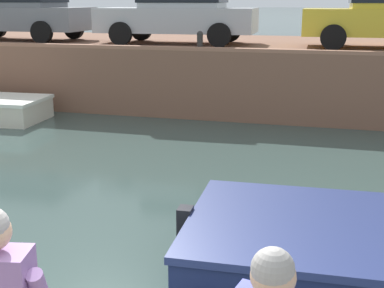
% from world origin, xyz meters
% --- Properties ---
extents(ground_plane, '(400.00, 400.00, 0.00)m').
position_xyz_m(ground_plane, '(0.00, 4.73, 0.00)').
color(ground_plane, '#384C47').
extents(far_quay_wall, '(60.00, 6.00, 1.64)m').
position_xyz_m(far_quay_wall, '(0.00, 12.45, 0.82)').
color(far_quay_wall, brown).
rests_on(far_quay_wall, ground).
extents(far_wall_coping, '(60.00, 0.24, 0.08)m').
position_xyz_m(far_wall_coping, '(0.00, 9.57, 1.68)').
color(far_wall_coping, '#9F6C52').
rests_on(far_wall_coping, far_quay_wall).
extents(car_leftmost_grey, '(4.38, 2.03, 1.54)m').
position_xyz_m(car_leftmost_grey, '(-7.59, 11.43, 2.49)').
color(car_leftmost_grey, slate).
rests_on(car_leftmost_grey, far_quay_wall).
extents(car_left_inner_silver, '(4.27, 2.08, 1.54)m').
position_xyz_m(car_left_inner_silver, '(-2.70, 11.43, 2.49)').
color(car_left_inner_silver, '#B7BABC').
rests_on(car_left_inner_silver, far_quay_wall).
extents(mooring_bollard_mid, '(0.15, 0.15, 0.45)m').
position_xyz_m(mooring_bollard_mid, '(-1.68, 9.70, 1.88)').
color(mooring_bollard_mid, '#2D2B28').
rests_on(mooring_bollard_mid, far_quay_wall).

